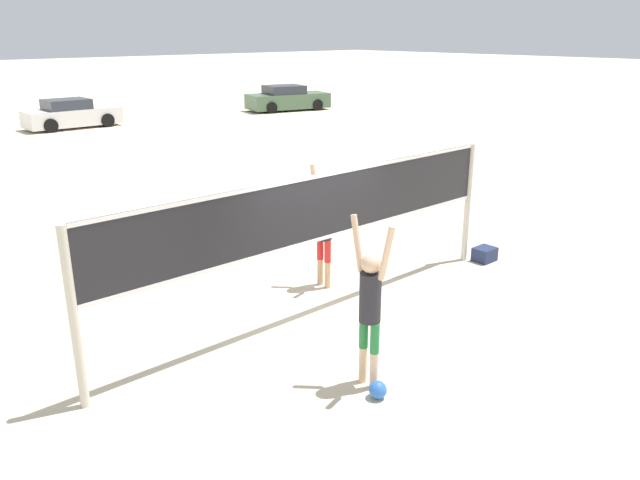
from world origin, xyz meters
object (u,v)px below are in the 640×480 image
parked_car_mid (71,115)px  player_spiker (370,301)px  volleyball_net (320,218)px  volleyball (378,390)px  parked_car_near (287,99)px  gear_bag (485,254)px  player_blocker (324,225)px

parked_car_mid → player_spiker: bearing=-102.7°
volleyball_net → parked_car_mid: bearing=78.1°
volleyball → parked_car_near: 29.94m
gear_bag → parked_car_near: bearing=60.2°
player_spiker → player_blocker: player_spiker is taller
volleyball_net → gear_bag: size_ratio=18.43×
player_spiker → parked_car_near: player_spiker is taller
volleyball_net → player_spiker: size_ratio=3.50×
volleyball → parked_car_mid: bearing=76.9°
volleyball_net → gear_bag: bearing=-4.4°
volleyball → gear_bag: size_ratio=0.54×
volleyball_net → parked_car_mid: (4.88, 23.21, -1.05)m
volleyball_net → player_spiker: volleyball_net is taller
volleyball_net → parked_car_mid: size_ratio=1.84×
volleyball_net → parked_car_near: (16.81, 21.72, -1.02)m
parked_car_mid → gear_bag: bearing=-91.5°
gear_bag → parked_car_mid: (0.70, 23.53, 0.48)m
player_spiker → gear_bag: bearing=-71.8°
parked_car_near → player_blocker: bearing=-113.8°
gear_bag → parked_car_mid: bearing=88.3°
parked_car_near → parked_car_mid: (-11.93, 1.49, -0.03)m
volleyball → volleyball_net: bearing=65.1°
player_spiker → gear_bag: 5.47m
player_spiker → volleyball_net: bearing=-25.0°
volleyball → player_spiker: bearing=65.6°
parked_car_near → gear_bag: bearing=-106.2°
volleyball_net → player_blocker: bearing=45.1°
player_blocker → gear_bag: 3.66m
parked_car_mid → parked_car_near: bearing=-6.9°
player_blocker → parked_car_near: player_blocker is taller
player_spiker → volleyball: player_spiker is taller
player_blocker → volleyball: player_blocker is taller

